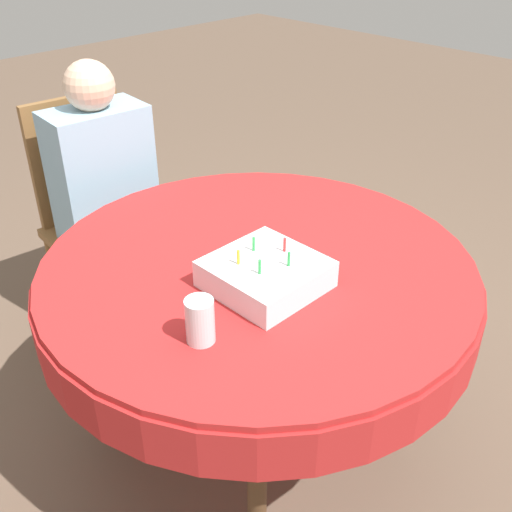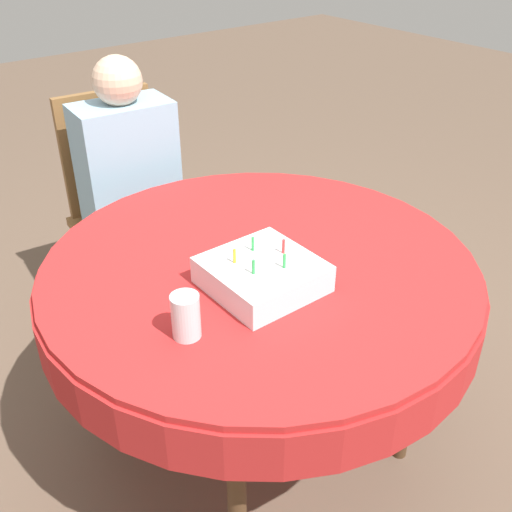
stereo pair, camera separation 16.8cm
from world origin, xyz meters
TOP-DOWN VIEW (x-y plane):
  - ground_plane at (0.00, 0.00)m, footprint 12.00×12.00m
  - dining_table at (0.00, 0.00)m, footprint 1.29×1.29m
  - chair at (0.05, 0.98)m, footprint 0.48×0.48m
  - person at (0.04, 0.87)m, footprint 0.39×0.33m
  - birthday_cake at (-0.08, -0.11)m, footprint 0.28×0.28m
  - drinking_glass at (-0.35, -0.16)m, footprint 0.07×0.07m

SIDE VIEW (x-z plane):
  - ground_plane at x=0.00m, z-range 0.00..0.00m
  - chair at x=0.05m, z-range 0.04..1.03m
  - dining_table at x=0.00m, z-range 0.29..1.05m
  - person at x=0.04m, z-range 0.12..1.30m
  - birthday_cake at x=-0.08m, z-range 0.74..0.86m
  - drinking_glass at x=-0.35m, z-range 0.76..0.88m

